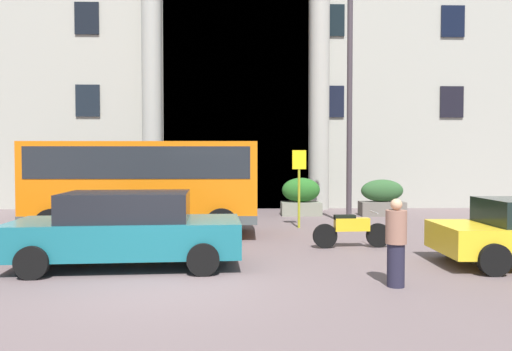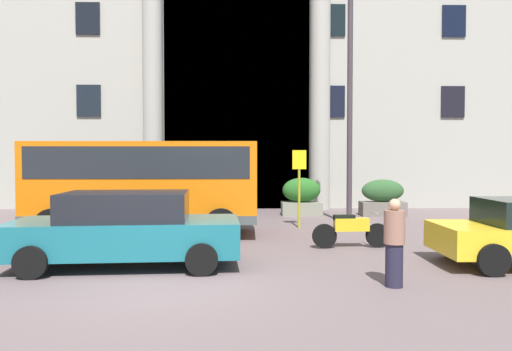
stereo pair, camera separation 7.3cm
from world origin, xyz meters
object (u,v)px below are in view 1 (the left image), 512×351
(orange_minibus, at_px, (146,180))
(parked_sedan_second, at_px, (127,229))
(hedge_planter_west, at_px, (62,199))
(scooter_by_planter, at_px, (350,229))
(hedge_planter_entrance_right, at_px, (382,198))
(lamppost_plaza_centre, at_px, (350,87))
(bus_stop_sign, at_px, (299,180))
(hedge_planter_east, at_px, (301,197))
(pedestrian_man_red_shirt, at_px, (396,243))

(orange_minibus, distance_m, parked_sedan_second, 4.21)
(hedge_planter_west, distance_m, scooter_by_planter, 12.28)
(hedge_planter_entrance_right, relative_size, lamppost_plaza_centre, 0.22)
(orange_minibus, relative_size, bus_stop_sign, 2.57)
(hedge_planter_entrance_right, bearing_deg, parked_sedan_second, -131.65)
(hedge_planter_east, bearing_deg, lamppost_plaza_centre, -66.27)
(bus_stop_sign, xyz_separation_m, hedge_planter_east, (0.49, 3.49, -0.83))
(hedge_planter_east, relative_size, parked_sedan_second, 0.33)
(bus_stop_sign, distance_m, scooter_by_planter, 3.80)
(orange_minibus, height_order, hedge_planter_entrance_right, orange_minibus)
(hedge_planter_entrance_right, distance_m, lamppost_plaza_centre, 5.07)
(hedge_planter_west, height_order, pedestrian_man_red_shirt, pedestrian_man_red_shirt)
(hedge_planter_west, bearing_deg, scooter_by_planter, -37.41)
(hedge_planter_entrance_right, relative_size, hedge_planter_west, 1.01)
(hedge_planter_entrance_right, xyz_separation_m, lamppost_plaza_centre, (-1.87, -2.62, 3.91))
(lamppost_plaza_centre, bearing_deg, scooter_by_planter, -102.04)
(hedge_planter_east, height_order, scooter_by_planter, hedge_planter_east)
(orange_minibus, height_order, pedestrian_man_red_shirt, orange_minibus)
(bus_stop_sign, xyz_separation_m, pedestrian_man_red_shirt, (0.82, -7.25, -0.78))
(bus_stop_sign, xyz_separation_m, hedge_planter_entrance_right, (3.62, 3.26, -0.86))
(hedge_planter_east, bearing_deg, bus_stop_sign, -97.99)
(hedge_planter_west, height_order, parked_sedan_second, parked_sedan_second)
(hedge_planter_entrance_right, height_order, pedestrian_man_red_shirt, pedestrian_man_red_shirt)
(hedge_planter_east, bearing_deg, hedge_planter_west, 177.42)
(orange_minibus, relative_size, hedge_planter_east, 4.12)
(lamppost_plaza_centre, bearing_deg, parked_sedan_second, -133.96)
(bus_stop_sign, height_order, scooter_by_planter, bus_stop_sign)
(lamppost_plaza_centre, bearing_deg, pedestrian_man_red_shirt, -96.68)
(parked_sedan_second, relative_size, pedestrian_man_red_shirt, 3.08)
(hedge_planter_entrance_right, distance_m, hedge_planter_west, 12.53)
(bus_stop_sign, xyz_separation_m, hedge_planter_west, (-8.90, 3.91, -0.91))
(orange_minibus, height_order, hedge_planter_east, orange_minibus)
(bus_stop_sign, relative_size, hedge_planter_entrance_right, 1.45)
(orange_minibus, relative_size, hedge_planter_entrance_right, 3.72)
(scooter_by_planter, bearing_deg, parked_sedan_second, -161.99)
(orange_minibus, xyz_separation_m, hedge_planter_entrance_right, (8.19, 4.66, -0.93))
(parked_sedan_second, bearing_deg, scooter_by_planter, 17.87)
(orange_minibus, distance_m, pedestrian_man_red_shirt, 8.00)
(hedge_planter_east, height_order, parked_sedan_second, parked_sedan_second)
(hedge_planter_east, bearing_deg, pedestrian_man_red_shirt, -88.23)
(bus_stop_sign, bearing_deg, scooter_by_planter, -76.47)
(orange_minibus, distance_m, hedge_planter_west, 6.92)
(hedge_planter_east, bearing_deg, hedge_planter_entrance_right, -4.22)
(pedestrian_man_red_shirt, bearing_deg, orange_minibus, 116.87)
(hedge_planter_east, relative_size, pedestrian_man_red_shirt, 1.02)
(orange_minibus, relative_size, pedestrian_man_red_shirt, 4.19)
(hedge_planter_east, distance_m, pedestrian_man_red_shirt, 10.74)
(orange_minibus, xyz_separation_m, hedge_planter_east, (5.07, 4.89, -0.90))
(hedge_planter_entrance_right, xyz_separation_m, pedestrian_man_red_shirt, (-2.80, -10.51, 0.08))
(hedge_planter_entrance_right, distance_m, hedge_planter_east, 3.14)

